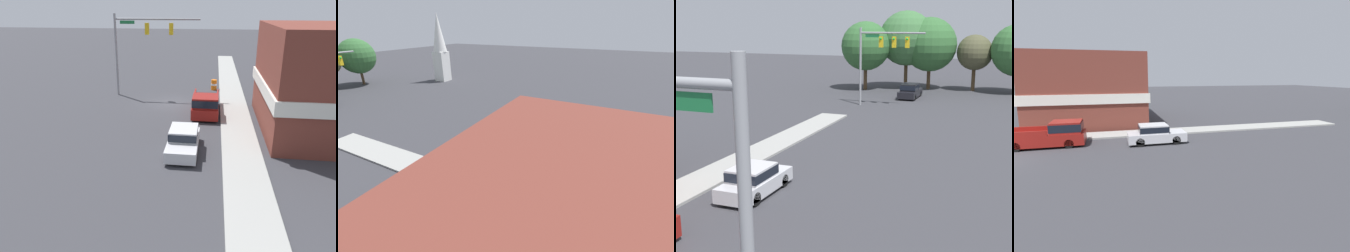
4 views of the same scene
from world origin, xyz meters
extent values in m
plane|color=#38383D|center=(0.00, 0.00, 0.00)|extent=(200.00, 200.00, 0.00)
cube|color=#9E9E99|center=(-5.70, 0.00, 0.07)|extent=(2.40, 60.00, 0.14)
cylinder|color=gray|center=(5.68, -2.36, 3.91)|extent=(0.22, 0.22, 7.83)
cylinder|color=gray|center=(1.64, -2.36, 7.33)|extent=(8.07, 0.18, 0.18)
cube|color=gold|center=(2.59, -2.36, 6.46)|extent=(0.36, 0.36, 1.05)
sphere|color=red|center=(2.59, -2.56, 6.78)|extent=(0.22, 0.22, 0.22)
cube|color=gold|center=(0.30, -2.36, 6.46)|extent=(0.36, 0.36, 1.05)
sphere|color=red|center=(0.30, -2.56, 6.78)|extent=(0.22, 0.22, 0.22)
cube|color=#196B38|center=(4.48, -2.36, 7.04)|extent=(1.40, 0.04, 0.30)
cylinder|color=black|center=(-2.93, 11.91, 0.33)|extent=(0.22, 0.66, 0.66)
cylinder|color=black|center=(-1.33, 11.91, 0.33)|extent=(0.22, 0.66, 0.66)
cylinder|color=black|center=(-2.93, 9.16, 0.33)|extent=(0.22, 0.66, 0.66)
cylinder|color=black|center=(-1.33, 9.16, 0.33)|extent=(0.22, 0.66, 0.66)
cube|color=silver|center=(-2.13, 10.54, 0.52)|extent=(1.82, 4.42, 0.67)
cube|color=silver|center=(-2.13, 10.27, 1.17)|extent=(1.68, 2.12, 0.62)
cube|color=black|center=(-2.13, 10.27, 1.17)|extent=(1.69, 2.21, 0.44)
cylinder|color=black|center=(-4.19, 4.15, 0.33)|extent=(0.22, 0.66, 0.66)
cylinder|color=black|center=(-2.30, 4.15, 0.33)|extent=(0.22, 0.66, 0.66)
cylinder|color=black|center=(-4.19, 0.71, 0.33)|extent=(0.22, 0.66, 0.66)
cylinder|color=black|center=(-2.30, 0.71, 0.33)|extent=(0.22, 0.66, 0.66)
cube|color=maroon|center=(-3.25, 2.43, 0.61)|extent=(2.11, 5.54, 0.85)
cube|color=maroon|center=(-3.25, 3.95, 1.44)|extent=(2.00, 2.11, 0.82)
cube|color=black|center=(-3.25, 3.95, 1.44)|extent=(2.02, 2.19, 0.57)
cube|color=maroon|center=(-4.24, 1.23, 1.21)|extent=(0.12, 3.14, 0.35)
cube|color=maroon|center=(-2.25, 1.23, 1.21)|extent=(0.12, 3.14, 0.35)
cylinder|color=orange|center=(-3.90, -5.65, 0.55)|extent=(0.60, 0.60, 1.09)
cylinder|color=white|center=(-3.90, -5.65, 0.60)|extent=(0.62, 0.62, 0.20)
camera|label=1|loc=(-3.73, 28.99, 8.56)|focal=35.00mm
camera|label=2|loc=(-15.52, 7.20, 9.95)|focal=24.00mm
camera|label=3|loc=(9.50, -8.19, 8.25)|focal=50.00mm
camera|label=4|loc=(17.49, 7.23, 5.23)|focal=28.00mm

